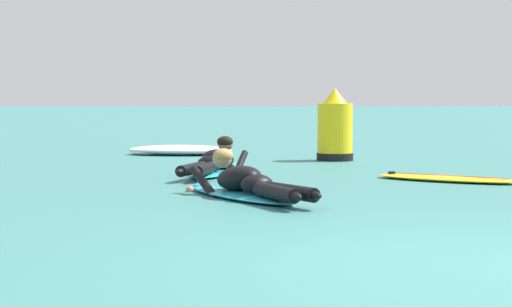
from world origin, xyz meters
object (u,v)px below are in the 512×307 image
(surfer_far, at_px, (215,164))
(channel_marker_buoy, at_px, (335,131))
(surfer_near, at_px, (245,185))
(drifting_surfboard, at_px, (445,178))

(surfer_far, relative_size, channel_marker_buoy, 2.23)
(surfer_near, bearing_deg, surfer_far, 96.82)
(surfer_far, bearing_deg, drifting_surfboard, -19.22)
(surfer_far, relative_size, drifting_surfboard, 1.40)
(channel_marker_buoy, bearing_deg, surfer_far, -123.52)
(surfer_near, xyz_separation_m, channel_marker_buoy, (1.49, 5.82, 0.33))
(drifting_surfboard, bearing_deg, surfer_near, -140.74)
(surfer_far, bearing_deg, surfer_near, -83.18)
(surfer_far, distance_m, drifting_surfboard, 3.01)
(surfer_near, distance_m, surfer_far, 3.04)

